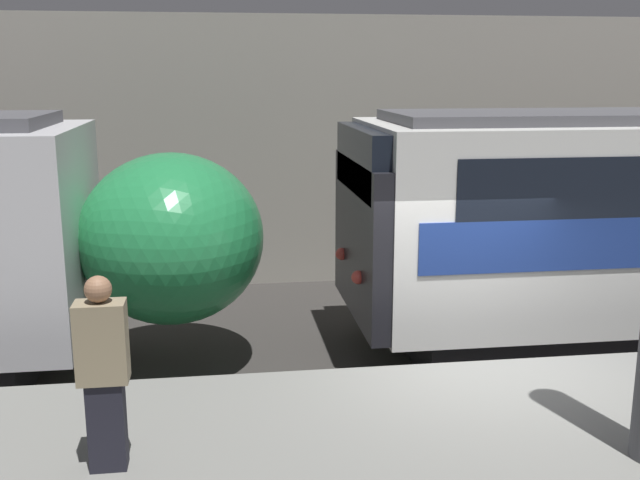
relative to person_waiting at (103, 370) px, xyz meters
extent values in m
plane|color=#33302D|center=(3.66, 1.71, -1.77)|extent=(120.00, 120.00, 0.00)
cube|color=#9E998E|center=(3.66, 8.41, 0.73)|extent=(50.00, 0.15, 4.99)
ellipsoid|color=#238447|center=(0.29, 4.32, 0.06)|extent=(2.42, 2.62, 2.25)
sphere|color=#F2EFCC|center=(1.24, 4.32, -0.34)|extent=(0.20, 0.20, 0.20)
cube|color=black|center=(2.83, 4.32, -0.02)|extent=(0.25, 2.79, 2.14)
cube|color=black|center=(2.83, 4.32, 1.05)|extent=(0.25, 2.51, 0.86)
sphere|color=#EA4C42|center=(2.68, 3.67, -0.39)|extent=(0.18, 0.18, 0.18)
sphere|color=#EA4C42|center=(2.68, 4.96, -0.39)|extent=(0.18, 0.18, 0.18)
cube|color=black|center=(0.00, 0.00, -0.45)|extent=(0.28, 0.20, 0.72)
cube|color=gray|center=(0.00, 0.00, 0.22)|extent=(0.38, 0.24, 0.63)
sphere|color=#9E7051|center=(0.00, 0.00, 0.64)|extent=(0.20, 0.20, 0.20)
camera|label=1|loc=(0.89, -5.50, 2.22)|focal=42.00mm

